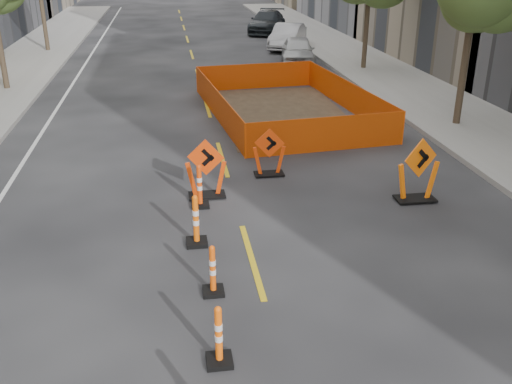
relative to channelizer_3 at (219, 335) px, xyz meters
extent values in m
cube|color=gray|center=(9.94, 10.99, -0.43)|extent=(4.00, 90.00, 0.15)
cylinder|color=#382B1E|center=(-7.46, 18.99, 1.07)|extent=(0.24, 0.24, 3.15)
cylinder|color=#382B1E|center=(-7.46, 28.99, 1.07)|extent=(0.24, 0.24, 3.15)
cylinder|color=#382B1E|center=(9.34, 10.99, 1.07)|extent=(0.24, 0.24, 3.15)
cylinder|color=#382B1E|center=(9.34, 20.99, 1.07)|extent=(0.24, 0.24, 3.15)
imported|color=#B3B3B5|center=(6.40, 23.13, 0.21)|extent=(2.40, 4.42, 1.43)
imported|color=#ACABB1|center=(6.87, 28.07, 0.23)|extent=(3.23, 4.75, 1.48)
imported|color=black|center=(6.83, 35.14, 0.27)|extent=(3.77, 5.76, 1.55)
camera|label=1|loc=(-0.51, -6.92, 5.31)|focal=40.00mm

